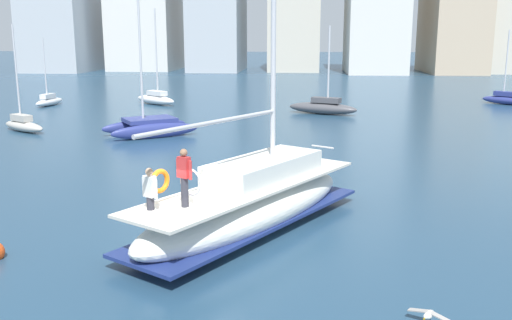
% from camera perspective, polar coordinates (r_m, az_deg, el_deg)
% --- Properties ---
extents(ground_plane, '(400.00, 400.00, 0.00)m').
position_cam_1_polar(ground_plane, '(16.43, -6.60, -8.78)').
color(ground_plane, navy).
extents(main_sailboat, '(7.03, 9.45, 14.46)m').
position_cam_1_polar(main_sailboat, '(17.49, -0.44, -4.18)').
color(main_sailboat, white).
rests_on(main_sailboat, ground).
extents(moored_sloop_near, '(5.87, 5.12, 9.34)m').
position_cam_1_polar(moored_sloop_near, '(34.75, -10.68, 3.50)').
color(moored_sloop_near, navy).
rests_on(moored_sloop_near, ground).
extents(moored_sloop_far, '(3.93, 3.04, 6.62)m').
position_cam_1_polar(moored_sloop_far, '(38.55, -22.45, 3.39)').
color(moored_sloop_far, '#B7B2A8').
rests_on(moored_sloop_far, ground).
extents(moored_catamaran, '(4.65, 4.00, 8.19)m').
position_cam_1_polar(moored_catamaran, '(50.63, -10.10, 6.18)').
color(moored_catamaran, white).
rests_on(moored_catamaran, ground).
extents(moored_cutter_left, '(5.59, 3.30, 6.66)m').
position_cam_1_polar(moored_cutter_left, '(43.95, 6.78, 5.36)').
color(moored_cutter_left, '#4C4C51').
rests_on(moored_cutter_left, ground).
extents(moored_cutter_right, '(1.35, 3.99, 5.76)m').
position_cam_1_polar(moored_cutter_right, '(52.17, -20.17, 5.67)').
color(moored_cutter_right, silver).
rests_on(moored_cutter_right, ground).
extents(moored_ketch_distant, '(3.93, 3.87, 6.42)m').
position_cam_1_polar(moored_ketch_distant, '(54.50, 23.98, 5.67)').
color(moored_ketch_distant, navy).
rests_on(moored_ketch_distant, ground).
extents(seagull, '(0.84, 0.62, 0.16)m').
position_cam_1_polar(seagull, '(12.73, 17.07, -14.70)').
color(seagull, silver).
rests_on(seagull, ground).
extents(waterfront_buildings, '(85.01, 21.35, 27.54)m').
position_cam_1_polar(waterfront_buildings, '(98.05, 4.01, 15.67)').
color(waterfront_buildings, '#B2B7BC').
rests_on(waterfront_buildings, ground).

